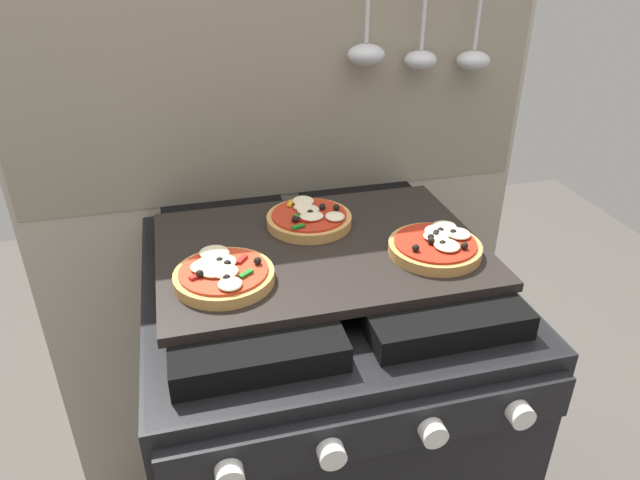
# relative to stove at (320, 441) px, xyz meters

# --- Properties ---
(kitchen_backsplash) EXTENTS (1.10, 0.09, 1.55)m
(kitchen_backsplash) POSITION_rel_stove_xyz_m (0.00, 0.34, 0.34)
(kitchen_backsplash) COLOR #B2A893
(kitchen_backsplash) RESTS_ON ground_plane
(stove) EXTENTS (0.60, 0.64, 0.90)m
(stove) POSITION_rel_stove_xyz_m (0.00, 0.00, 0.00)
(stove) COLOR black
(stove) RESTS_ON ground_plane
(baking_tray) EXTENTS (0.54, 0.38, 0.02)m
(baking_tray) POSITION_rel_stove_xyz_m (0.00, 0.00, 0.46)
(baking_tray) COLOR black
(baking_tray) RESTS_ON stove
(pizza_left) EXTENTS (0.15, 0.15, 0.03)m
(pizza_left) POSITION_rel_stove_xyz_m (-0.17, -0.07, 0.48)
(pizza_left) COLOR tan
(pizza_left) RESTS_ON baking_tray
(pizza_right) EXTENTS (0.15, 0.15, 0.03)m
(pizza_right) POSITION_rel_stove_xyz_m (0.18, -0.07, 0.48)
(pizza_right) COLOR #C18947
(pizza_right) RESTS_ON baking_tray
(pizza_center) EXTENTS (0.15, 0.15, 0.03)m
(pizza_center) POSITION_rel_stove_xyz_m (0.00, 0.08, 0.48)
(pizza_center) COLOR tan
(pizza_center) RESTS_ON baking_tray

